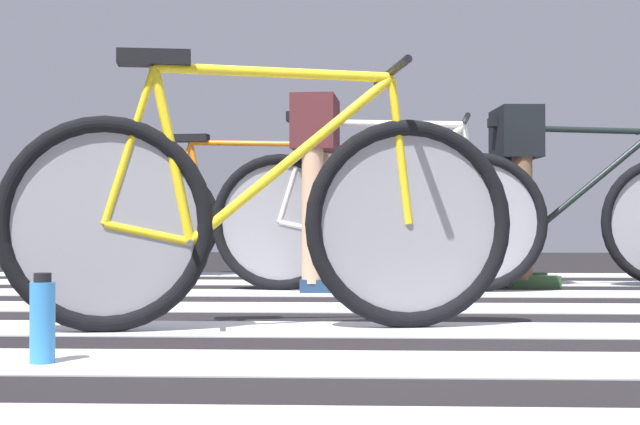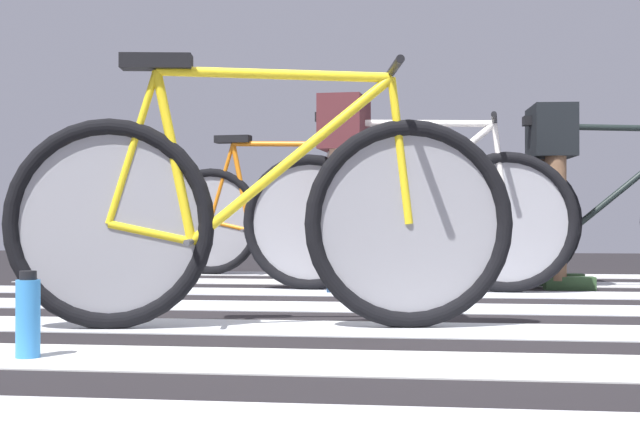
{
  "view_description": "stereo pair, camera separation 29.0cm",
  "coord_description": "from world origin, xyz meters",
  "px_view_note": "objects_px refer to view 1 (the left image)",
  "views": [
    {
      "loc": [
        -0.23,
        -3.45,
        0.39
      ],
      "look_at": [
        -0.35,
        -0.3,
        0.42
      ],
      "focal_mm": 52.15,
      "sensor_mm": 36.0,
      "label": 1
    },
    {
      "loc": [
        0.06,
        -3.45,
        0.39
      ],
      "look_at": [
        -0.35,
        -0.3,
        0.42
      ],
      "focal_mm": 52.15,
      "sensor_mm": 36.0,
      "label": 2
    }
  ],
  "objects_px": {
    "bicycle_2_of_4": "(376,217)",
    "cyclist_3_of_4": "(517,171)",
    "water_bottle": "(42,321)",
    "bicycle_4_of_4": "(241,217)",
    "cyclist_2_of_4": "(316,165)",
    "bicycle_3_of_4": "(573,217)",
    "bicycle_1_of_4": "(259,216)"
  },
  "relations": [
    {
      "from": "bicycle_2_of_4",
      "to": "cyclist_3_of_4",
      "type": "distance_m",
      "value": 0.9
    },
    {
      "from": "water_bottle",
      "to": "bicycle_4_of_4",
      "type": "bearing_deg",
      "value": 89.17
    },
    {
      "from": "cyclist_2_of_4",
      "to": "bicycle_4_of_4",
      "type": "height_order",
      "value": "cyclist_2_of_4"
    },
    {
      "from": "cyclist_3_of_4",
      "to": "bicycle_3_of_4",
      "type": "bearing_deg",
      "value": 0.0
    },
    {
      "from": "bicycle_2_of_4",
      "to": "water_bottle",
      "type": "relative_size",
      "value": 7.36
    },
    {
      "from": "bicycle_1_of_4",
      "to": "cyclist_2_of_4",
      "type": "xyz_separation_m",
      "value": [
        0.12,
        1.72,
        0.27
      ]
    },
    {
      "from": "bicycle_1_of_4",
      "to": "bicycle_2_of_4",
      "type": "distance_m",
      "value": 1.76
    },
    {
      "from": "bicycle_3_of_4",
      "to": "water_bottle",
      "type": "bearing_deg",
      "value": -128.86
    },
    {
      "from": "cyclist_2_of_4",
      "to": "cyclist_3_of_4",
      "type": "distance_m",
      "value": 1.14
    },
    {
      "from": "bicycle_4_of_4",
      "to": "bicycle_2_of_4",
      "type": "bearing_deg",
      "value": -48.13
    },
    {
      "from": "bicycle_2_of_4",
      "to": "cyclist_3_of_4",
      "type": "relative_size",
      "value": 1.76
    },
    {
      "from": "bicycle_1_of_4",
      "to": "water_bottle",
      "type": "relative_size",
      "value": 7.3
    },
    {
      "from": "cyclist_2_of_4",
      "to": "cyclist_3_of_4",
      "type": "relative_size",
      "value": 1.02
    },
    {
      "from": "cyclist_3_of_4",
      "to": "bicycle_1_of_4",
      "type": "bearing_deg",
      "value": -123.96
    },
    {
      "from": "bicycle_1_of_4",
      "to": "bicycle_2_of_4",
      "type": "height_order",
      "value": "same"
    },
    {
      "from": "bicycle_3_of_4",
      "to": "cyclist_3_of_4",
      "type": "relative_size",
      "value": 1.76
    },
    {
      "from": "bicycle_2_of_4",
      "to": "water_bottle",
      "type": "xyz_separation_m",
      "value": [
        -0.91,
        -2.44,
        -0.27
      ]
    },
    {
      "from": "cyclist_2_of_4",
      "to": "bicycle_4_of_4",
      "type": "distance_m",
      "value": 1.35
    },
    {
      "from": "bicycle_1_of_4",
      "to": "cyclist_2_of_4",
      "type": "relative_size",
      "value": 1.71
    },
    {
      "from": "cyclist_3_of_4",
      "to": "water_bottle",
      "type": "height_order",
      "value": "cyclist_3_of_4"
    },
    {
      "from": "bicycle_3_of_4",
      "to": "water_bottle",
      "type": "relative_size",
      "value": 7.36
    },
    {
      "from": "water_bottle",
      "to": "bicycle_3_of_4",
      "type": "bearing_deg",
      "value": 54.67
    },
    {
      "from": "bicycle_1_of_4",
      "to": "bicycle_3_of_4",
      "type": "height_order",
      "value": "same"
    },
    {
      "from": "cyclist_2_of_4",
      "to": "bicycle_3_of_4",
      "type": "bearing_deg",
      "value": 17.86
    },
    {
      "from": "bicycle_2_of_4",
      "to": "cyclist_2_of_4",
      "type": "relative_size",
      "value": 1.72
    },
    {
      "from": "cyclist_2_of_4",
      "to": "cyclist_3_of_4",
      "type": "height_order",
      "value": "cyclist_2_of_4"
    },
    {
      "from": "bicycle_1_of_4",
      "to": "bicycle_2_of_4",
      "type": "bearing_deg",
      "value": 66.46
    },
    {
      "from": "bicycle_1_of_4",
      "to": "bicycle_4_of_4",
      "type": "xyz_separation_m",
      "value": [
        -0.43,
        2.93,
        0.0
      ]
    },
    {
      "from": "bicycle_1_of_4",
      "to": "cyclist_2_of_4",
      "type": "height_order",
      "value": "cyclist_2_of_4"
    },
    {
      "from": "bicycle_2_of_4",
      "to": "bicycle_3_of_4",
      "type": "relative_size",
      "value": 1.0
    },
    {
      "from": "bicycle_2_of_4",
      "to": "bicycle_3_of_4",
      "type": "bearing_deg",
      "value": 22.58
    },
    {
      "from": "bicycle_1_of_4",
      "to": "bicycle_3_of_4",
      "type": "xyz_separation_m",
      "value": [
        1.52,
        2.08,
        0.0
      ]
    }
  ]
}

